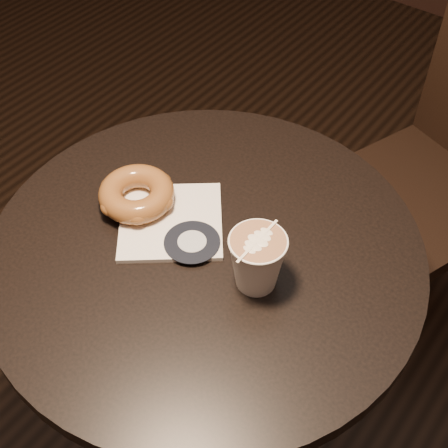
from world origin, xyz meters
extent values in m
plane|color=black|center=(0.00, 0.00, 0.00)|extent=(4.50, 4.50, 0.00)
cylinder|color=black|center=(0.00, 0.00, 0.73)|extent=(0.70, 0.70, 0.03)
cylinder|color=black|center=(0.00, 0.00, 0.37)|extent=(0.07, 0.07, 0.70)
cylinder|color=black|center=(0.00, 0.00, 0.01)|extent=(0.44, 0.44, 0.02)
cube|color=black|center=(0.15, 0.65, 0.43)|extent=(0.49, 0.49, 0.04)
cylinder|color=black|center=(-0.06, 0.55, 0.22)|extent=(0.03, 0.03, 0.43)
cylinder|color=black|center=(0.25, 0.44, 0.22)|extent=(0.03, 0.03, 0.43)
cylinder|color=black|center=(0.05, 0.86, 0.22)|extent=(0.03, 0.03, 0.43)
cube|color=white|center=(-0.08, 0.00, 0.75)|extent=(0.23, 0.23, 0.01)
torus|color=brown|center=(-0.14, 0.00, 0.78)|extent=(0.13, 0.13, 0.04)
camera|label=1|loc=(0.41, -0.49, 1.51)|focal=50.00mm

